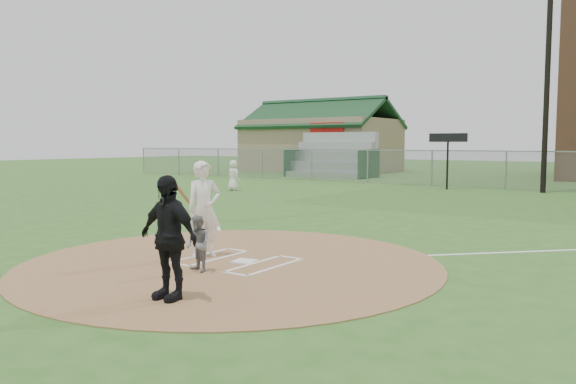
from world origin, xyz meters
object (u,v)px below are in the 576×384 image
Objects in this scene: catcher at (198,244)px; ondeck_player at (233,175)px; batter_at_plate at (204,209)px; umpire at (168,237)px; home_plate at (244,261)px.

catcher is 18.24m from ondeck_player.
batter_at_plate is at bearing 141.48° from ondeck_player.
ondeck_player is at bearing 128.15° from batter_at_plate.
umpire is 1.24× the size of ondeck_player.
umpire reaches higher than catcher.
batter_at_plate is at bearing 123.11° from umpire.
home_plate is at bearing 97.74° from catcher.
home_plate is 17.47m from ondeck_player.
catcher is 0.55× the size of umpire.
umpire is 0.95× the size of batter_at_plate.
batter_at_plate is (-1.78, 2.69, 0.06)m from umpire.
home_plate is 2.99m from umpire.
umpire is at bearing 140.74° from ondeck_player.
catcher is 1.48m from batter_at_plate.
home_plate is 0.27× the size of ondeck_player.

